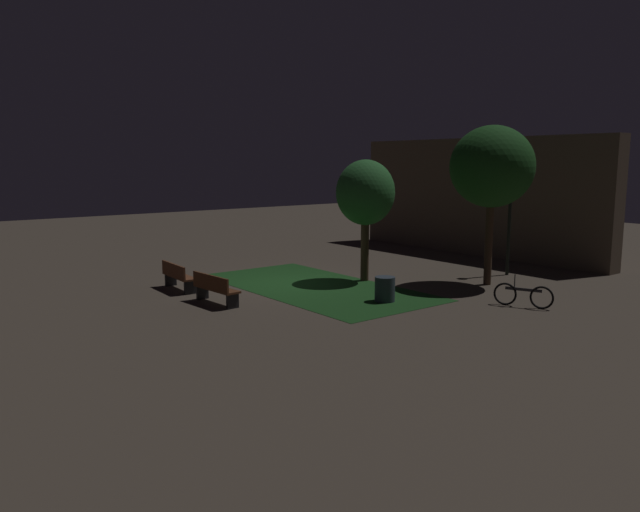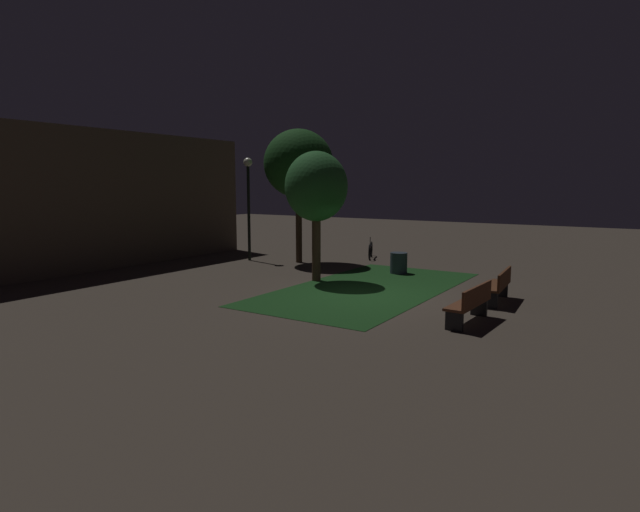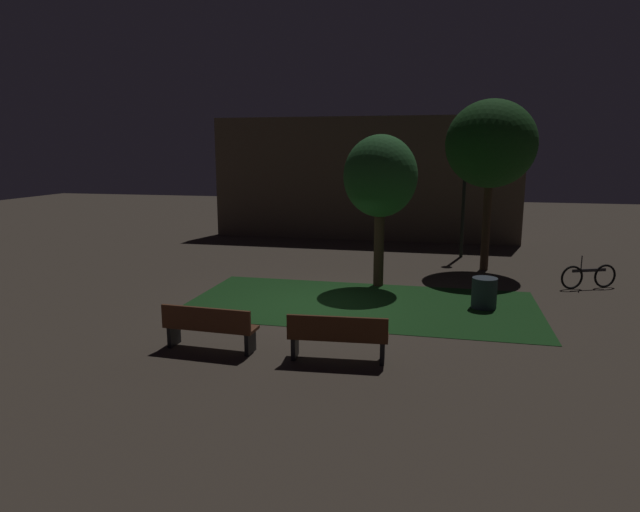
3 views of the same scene
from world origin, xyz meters
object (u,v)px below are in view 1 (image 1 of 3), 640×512
(bench_corner, at_px, (178,275))
(trash_bin, at_px, (385,289))
(bench_lawn_edge, at_px, (215,288))
(tree_left_canopy, at_px, (492,167))
(tree_tall_center, at_px, (365,194))
(lamp_post_path_center, at_px, (511,196))
(bicycle, at_px, (523,295))

(bench_corner, xyz_separation_m, trash_bin, (5.27, 4.13, -0.11))
(bench_lawn_edge, xyz_separation_m, trash_bin, (2.79, 4.13, -0.11))
(bench_corner, bearing_deg, tree_left_canopy, 57.19)
(bench_corner, distance_m, tree_tall_center, 6.82)
(tree_tall_center, height_order, lamp_post_path_center, lamp_post_path_center)
(bench_corner, xyz_separation_m, bench_lawn_edge, (2.48, 0.00, 0.00))
(tree_left_canopy, relative_size, bicycle, 3.38)
(trash_bin, height_order, bicycle, bicycle)
(trash_bin, bearing_deg, tree_left_canopy, 86.34)
(bench_corner, bearing_deg, tree_tall_center, 66.55)
(tree_left_canopy, bearing_deg, bicycle, -35.43)
(bench_corner, relative_size, tree_tall_center, 0.44)
(bench_lawn_edge, relative_size, bicycle, 1.17)
(lamp_post_path_center, xyz_separation_m, trash_bin, (0.37, -6.53, -2.51))
(trash_bin, bearing_deg, tree_tall_center, 148.69)
(lamp_post_path_center, bearing_deg, bench_corner, -114.68)
(tree_tall_center, height_order, bicycle, tree_tall_center)
(bench_lawn_edge, height_order, lamp_post_path_center, lamp_post_path_center)
(bench_lawn_edge, bearing_deg, bench_corner, -180.00)
(bicycle, bearing_deg, lamp_post_path_center, 130.09)
(lamp_post_path_center, distance_m, bicycle, 5.71)
(bench_lawn_edge, distance_m, tree_left_canopy, 9.78)
(bench_lawn_edge, bearing_deg, trash_bin, 55.95)
(tree_left_canopy, height_order, lamp_post_path_center, tree_left_canopy)
(bench_corner, bearing_deg, bench_lawn_edge, 0.00)
(bench_lawn_edge, distance_m, tree_tall_center, 6.34)
(bench_corner, xyz_separation_m, tree_tall_center, (2.52, 5.81, 2.54))
(tree_left_canopy, relative_size, tree_tall_center, 1.27)
(tree_tall_center, bearing_deg, bench_lawn_edge, -90.39)
(bicycle, bearing_deg, bench_lawn_edge, -130.29)
(tree_tall_center, bearing_deg, trash_bin, -31.31)
(lamp_post_path_center, height_order, trash_bin, lamp_post_path_center)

